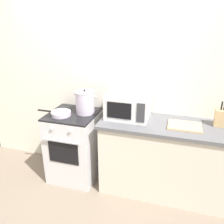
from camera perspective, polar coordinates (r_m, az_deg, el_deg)
ground_plane at (r=2.91m, az=-7.23°, el=-22.73°), size 10.00×10.00×0.00m
back_wall at (r=3.01m, az=4.38°, el=6.70°), size 4.40×0.10×2.50m
lower_cabinet_right at (r=2.95m, az=14.04°, el=-11.52°), size 1.64×0.56×0.88m
countertop_right at (r=2.73m, az=14.92°, el=-3.43°), size 1.70×0.60×0.04m
stove at (r=3.19m, az=-9.14°, el=-8.03°), size 0.60×0.64×0.92m
stock_pot at (r=2.93m, az=-6.60°, el=2.37°), size 0.32×0.24×0.31m
frying_pan at (r=2.95m, az=-12.44°, el=-0.32°), size 0.44×0.24×0.05m
microwave at (r=2.78m, az=3.90°, el=1.53°), size 0.50×0.37×0.30m
cutting_board at (r=2.70m, az=17.28°, el=-3.28°), size 0.36×0.26×0.02m
knife_block at (r=2.84m, az=25.00°, el=-1.28°), size 0.13×0.10×0.28m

